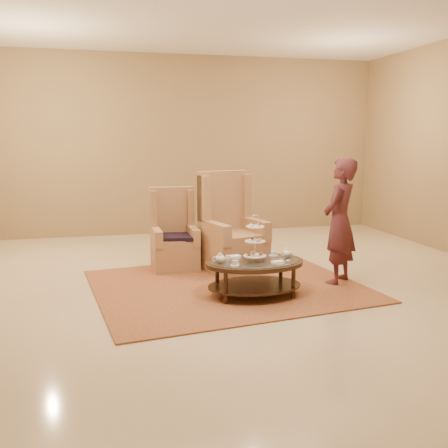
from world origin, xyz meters
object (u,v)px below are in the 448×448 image
object	(u,v)px
person	(340,222)
tea_table	(255,267)
armchair_right	(230,238)
armchair_left	(174,241)

from	to	relation	value
person	tea_table	bearing A→B (deg)	-28.86
armchair_right	person	world-z (taller)	person
armchair_left	person	distance (m)	2.41
armchair_right	person	size ratio (longest dim) A/B	0.87
armchair_left	armchair_right	distance (m)	0.84
armchair_left	tea_table	bearing A→B (deg)	-65.58
tea_table	person	world-z (taller)	person
tea_table	armchair_left	size ratio (longest dim) A/B	1.01
armchair_left	armchair_right	size ratio (longest dim) A/B	0.83
armchair_left	armchair_right	xyz separation A→B (m)	(0.78, -0.31, 0.08)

